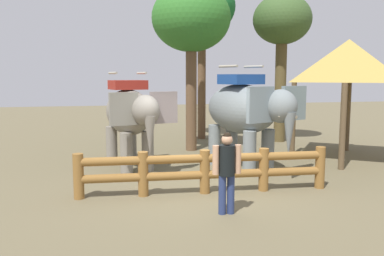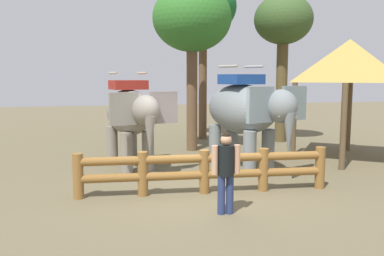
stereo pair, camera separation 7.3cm
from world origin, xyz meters
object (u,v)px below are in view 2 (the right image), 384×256
Objects in this scene: log_fence at (204,169)px; tree_far_right at (203,9)px; elephant_near_left at (131,115)px; tree_far_left at (192,20)px; thatched_shelter at (349,62)px; tourist_woman_in_black at (226,167)px; tree_back_center at (283,25)px; elephant_center at (246,112)px.

log_fence is 0.87× the size of tree_far_right.
tree_far_left is (2.43, 2.55, 3.17)m from elephant_near_left.
tree_far_left is (-4.74, 2.68, 1.55)m from thatched_shelter.
tourist_woman_in_black is 11.16m from tree_far_right.
tree_far_right is at bearing 154.32° from tree_back_center.
tree_far_right is (-3.08, 1.48, 0.77)m from tree_back_center.
tree_back_center reaches higher than tourist_woman_in_black.
tourist_woman_in_black is at bearing -120.45° from tree_back_center.
elephant_near_left is 7.35m from thatched_shelter.
thatched_shelter is at bearing -81.43° from tree_back_center.
tree_far_left reaches higher than elephant_center.
thatched_shelter reaches higher than tourist_woman_in_black.
tree_far_right is at bearing 76.85° from log_fence.
tree_back_center is at bearing 30.12° from elephant_near_left.
log_fence is at bearing -126.07° from tree_back_center.
elephant_near_left is 3.45m from elephant_center.
tree_far_left is 4.33m from tree_back_center.
elephant_center is 0.93× the size of thatched_shelter.
thatched_shelter is 4.32m from tree_back_center.
elephant_center is 0.60× the size of tree_back_center.
tree_far_right reaches higher than tourist_woman_in_black.
tree_far_left is at bearing 104.58° from elephant_center.
tree_back_center is (4.97, 8.45, 3.94)m from tourist_woman_in_black.
log_fence is at bearing -63.72° from elephant_near_left.
tree_far_right reaches higher than elephant_near_left.
elephant_center is 4.71m from tree_far_left.
tree_back_center is at bearing 55.51° from elephant_center.
elephant_near_left is at bearing 178.94° from thatched_shelter.
tree_far_left is (0.89, 5.66, 4.21)m from log_fence.
tree_far_right is (1.96, 8.40, 5.08)m from log_fence.
thatched_shelter is at bearing -55.91° from tree_far_right.
tourist_woman_in_black is 7.52m from thatched_shelter.
thatched_shelter is at bearing -29.53° from tree_far_left.
tourist_woman_in_black is at bearing -140.99° from thatched_shelter.
elephant_near_left is at bearing -149.88° from tree_back_center.
tree_far_right reaches higher than tree_back_center.
tree_far_left is at bearing -163.06° from tree_back_center.
tree_far_right is (1.89, 9.93, 4.71)m from tourist_woman_in_black.
elephant_near_left is 8.27m from tree_back_center.
thatched_shelter is 6.99m from tree_far_right.
tourist_woman_in_black is 10.57m from tree_back_center.
elephant_center is 4.20m from thatched_shelter.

